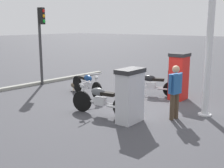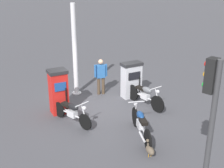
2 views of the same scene
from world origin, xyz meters
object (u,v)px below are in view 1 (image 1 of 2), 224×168
object	(u,v)px
canopy_support_pole	(209,54)
wandering_duck	(74,85)
fuel_pump_far	(130,95)
roadside_traffic_light	(41,32)
motorcycle_near_pump	(151,84)
attendant_person	(175,89)
motorcycle_extra	(87,84)
fuel_pump_near	(179,76)
motorcycle_far_pump	(101,100)

from	to	relation	value
canopy_support_pole	wandering_duck	bearing A→B (deg)	0.38
fuel_pump_far	wandering_duck	xyz separation A→B (m)	(4.02, -1.87, -0.54)
roadside_traffic_light	canopy_support_pole	world-z (taller)	canopy_support_pole
roadside_traffic_light	canopy_support_pole	size ratio (longest dim) A/B	0.88
motorcycle_near_pump	attendant_person	xyz separation A→B (m)	(-1.94, 2.09, 0.43)
motorcycle_extra	fuel_pump_far	bearing A→B (deg)	153.29
motorcycle_extra	wandering_duck	bearing A→B (deg)	-20.01
fuel_pump_near	attendant_person	size ratio (longest dim) A/B	1.08
motorcycle_near_pump	motorcycle_extra	world-z (taller)	motorcycle_extra
fuel_pump_near	canopy_support_pole	size ratio (longest dim) A/B	0.44
motorcycle_near_pump	attendant_person	bearing A→B (deg)	132.87
fuel_pump_far	motorcycle_far_pump	xyz separation A→B (m)	(1.07, -0.02, -0.30)
fuel_pump_near	wandering_duck	world-z (taller)	fuel_pump_near
motorcycle_near_pump	motorcycle_extra	bearing A→B (deg)	40.17
motorcycle_near_pump	fuel_pump_far	bearing A→B (deg)	108.93
fuel_pump_far	motorcycle_extra	world-z (taller)	fuel_pump_far
fuel_pump_far	canopy_support_pole	distance (m)	2.64
motorcycle_extra	canopy_support_pole	xyz separation A→B (m)	(-4.42, -0.42, 1.38)
fuel_pump_far	wandering_duck	bearing A→B (deg)	-25.00
roadside_traffic_light	motorcycle_extra	bearing A→B (deg)	172.43
motorcycle_far_pump	wandering_duck	world-z (taller)	motorcycle_far_pump
fuel_pump_near	roadside_traffic_light	bearing A→B (deg)	12.24
motorcycle_near_pump	canopy_support_pole	xyz separation A→B (m)	(-2.52, 1.18, 1.40)
wandering_duck	roadside_traffic_light	world-z (taller)	roadside_traffic_light
fuel_pump_far	attendant_person	xyz separation A→B (m)	(-0.88, -1.00, 0.12)
motorcycle_far_pump	fuel_pump_near	bearing A→B (deg)	-108.59
fuel_pump_far	wandering_duck	size ratio (longest dim) A/B	3.10
attendant_person	wandering_duck	size ratio (longest dim) A/B	3.21
motorcycle_extra	canopy_support_pole	bearing A→B (deg)	-174.51
motorcycle_near_pump	motorcycle_far_pump	xyz separation A→B (m)	(0.01, 3.07, 0.01)
wandering_duck	attendant_person	bearing A→B (deg)	169.85
fuel_pump_far	motorcycle_near_pump	world-z (taller)	fuel_pump_far
fuel_pump_far	roadside_traffic_light	size ratio (longest dim) A/B	0.44
wandering_duck	canopy_support_pole	size ratio (longest dim) A/B	0.13
motorcycle_near_pump	attendant_person	size ratio (longest dim) A/B	1.19
fuel_pump_near	fuel_pump_far	bearing A→B (deg)	90.00
fuel_pump_near	motorcycle_extra	size ratio (longest dim) A/B	0.80
motorcycle_far_pump	motorcycle_extra	world-z (taller)	motorcycle_extra
fuel_pump_near	canopy_support_pole	xyz separation A→B (m)	(-1.47, 1.28, 1.00)
motorcycle_far_pump	canopy_support_pole	world-z (taller)	canopy_support_pole
fuel_pump_near	motorcycle_far_pump	distance (m)	3.37
motorcycle_near_pump	canopy_support_pole	world-z (taller)	canopy_support_pole
fuel_pump_far	wandering_duck	world-z (taller)	fuel_pump_far
canopy_support_pole	motorcycle_far_pump	bearing A→B (deg)	36.75
motorcycle_near_pump	attendant_person	distance (m)	2.88
fuel_pump_far	wandering_duck	distance (m)	4.47
fuel_pump_far	attendant_person	bearing A→B (deg)	-131.47
motorcycle_near_pump	motorcycle_far_pump	bearing A→B (deg)	89.85
wandering_duck	fuel_pump_far	bearing A→B (deg)	155.00
motorcycle_near_pump	roadside_traffic_light	xyz separation A→B (m)	(4.94, 1.20, 1.89)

